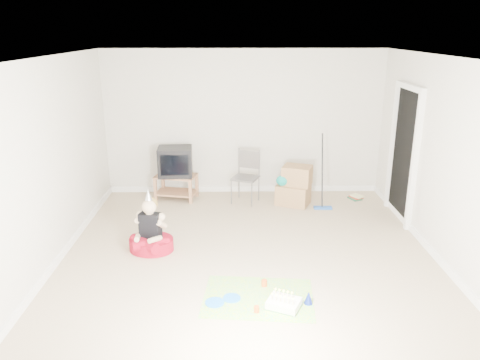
{
  "coord_description": "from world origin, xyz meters",
  "views": [
    {
      "loc": [
        -0.2,
        -5.83,
        2.92
      ],
      "look_at": [
        -0.1,
        0.4,
        0.9
      ],
      "focal_mm": 35.0,
      "sensor_mm": 36.0,
      "label": 1
    }
  ],
  "objects_px": {
    "folding_chair": "(245,178)",
    "seated_woman": "(151,237)",
    "tv_stand": "(176,185)",
    "crt_tv": "(175,161)",
    "cardboard_boxes": "(294,186)",
    "birthday_cake": "(284,304)"
  },
  "relations": [
    {
      "from": "tv_stand",
      "to": "seated_woman",
      "type": "height_order",
      "value": "seated_woman"
    },
    {
      "from": "seated_woman",
      "to": "birthday_cake",
      "type": "height_order",
      "value": "seated_woman"
    },
    {
      "from": "tv_stand",
      "to": "cardboard_boxes",
      "type": "relative_size",
      "value": 1.14
    },
    {
      "from": "tv_stand",
      "to": "crt_tv",
      "type": "bearing_deg",
      "value": 0.0
    },
    {
      "from": "tv_stand",
      "to": "folding_chair",
      "type": "xyz_separation_m",
      "value": [
        1.23,
        -0.21,
        0.19
      ]
    },
    {
      "from": "tv_stand",
      "to": "seated_woman",
      "type": "distance_m",
      "value": 2.06
    },
    {
      "from": "crt_tv",
      "to": "folding_chair",
      "type": "relative_size",
      "value": 0.63
    },
    {
      "from": "tv_stand",
      "to": "cardboard_boxes",
      "type": "height_order",
      "value": "cardboard_boxes"
    },
    {
      "from": "crt_tv",
      "to": "tv_stand",
      "type": "bearing_deg",
      "value": 0.0
    },
    {
      "from": "crt_tv",
      "to": "birthday_cake",
      "type": "distance_m",
      "value": 3.88
    },
    {
      "from": "tv_stand",
      "to": "birthday_cake",
      "type": "xyz_separation_m",
      "value": [
        1.57,
        -3.49,
        -0.22
      ]
    },
    {
      "from": "crt_tv",
      "to": "seated_woman",
      "type": "bearing_deg",
      "value": -96.56
    },
    {
      "from": "cardboard_boxes",
      "to": "birthday_cake",
      "type": "distance_m",
      "value": 3.24
    },
    {
      "from": "folding_chair",
      "to": "crt_tv",
      "type": "bearing_deg",
      "value": 170.52
    },
    {
      "from": "tv_stand",
      "to": "crt_tv",
      "type": "height_order",
      "value": "crt_tv"
    },
    {
      "from": "cardboard_boxes",
      "to": "birthday_cake",
      "type": "relative_size",
      "value": 1.62
    },
    {
      "from": "seated_woman",
      "to": "birthday_cake",
      "type": "relative_size",
      "value": 2.09
    },
    {
      "from": "seated_woman",
      "to": "cardboard_boxes",
      "type": "bearing_deg",
      "value": 38.52
    },
    {
      "from": "cardboard_boxes",
      "to": "birthday_cake",
      "type": "bearing_deg",
      "value": -99.05
    },
    {
      "from": "folding_chair",
      "to": "seated_woman",
      "type": "xyz_separation_m",
      "value": [
        -1.34,
        -1.85,
        -0.26
      ]
    },
    {
      "from": "birthday_cake",
      "to": "seated_woman",
      "type": "bearing_deg",
      "value": 139.41
    },
    {
      "from": "folding_chair",
      "to": "cardboard_boxes",
      "type": "relative_size",
      "value": 1.34
    }
  ]
}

